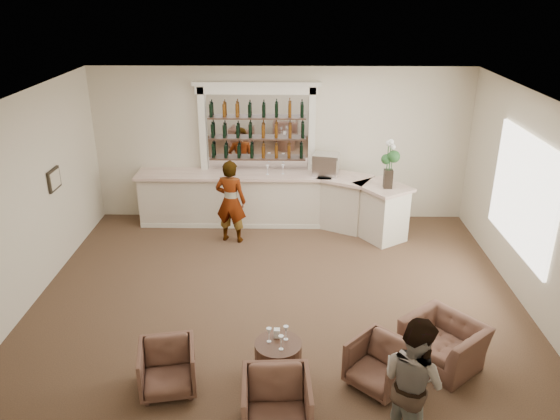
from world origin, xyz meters
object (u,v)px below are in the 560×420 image
(armchair_center, at_px, (277,406))
(cocktail_table, at_px, (278,359))
(espresso_machine, at_px, (326,164))
(bar_counter, at_px, (273,200))
(armchair_far, at_px, (444,343))
(guest, at_px, (413,382))
(armchair_right, at_px, (379,364))
(flower_vase, at_px, (389,161))
(sommelier, at_px, (231,201))
(armchair_left, at_px, (168,368))

(armchair_center, bearing_deg, cocktail_table, 86.70)
(armchair_center, distance_m, espresso_machine, 6.10)
(bar_counter, distance_m, armchair_far, 5.23)
(bar_counter, distance_m, guest, 6.24)
(armchair_right, bearing_deg, espresso_machine, 137.70)
(armchair_center, relative_size, flower_vase, 0.82)
(armchair_right, relative_size, armchair_far, 0.73)
(armchair_far, xyz_separation_m, flower_vase, (-0.19, 3.89, 1.37))
(espresso_machine, relative_size, flower_vase, 0.52)
(bar_counter, xyz_separation_m, flower_vase, (2.27, -0.72, 1.12))
(guest, relative_size, espresso_machine, 3.19)
(sommelier, height_order, espresso_machine, sommelier)
(armchair_center, bearing_deg, armchair_far, 26.35)
(bar_counter, distance_m, armchair_center, 5.90)
(armchair_left, height_order, armchair_right, same)
(armchair_far, distance_m, espresso_machine, 4.97)
(cocktail_table, distance_m, armchair_center, 1.00)
(sommelier, relative_size, armchair_center, 2.11)
(armchair_left, distance_m, armchair_center, 1.56)
(armchair_right, distance_m, flower_vase, 4.63)
(guest, height_order, flower_vase, flower_vase)
(bar_counter, xyz_separation_m, armchair_far, (2.46, -4.61, -0.26))
(bar_counter, height_order, armchair_center, bar_counter)
(armchair_center, height_order, armchair_far, armchair_center)
(flower_vase, bearing_deg, armchair_far, -87.22)
(guest, relative_size, armchair_right, 2.27)
(armchair_center, xyz_separation_m, armchair_far, (2.25, 1.28, -0.05))
(flower_vase, bearing_deg, bar_counter, 162.32)
(armchair_far, relative_size, flower_vase, 1.00)
(armchair_left, xyz_separation_m, armchair_far, (3.65, 0.59, -0.01))
(sommelier, relative_size, armchair_right, 2.38)
(bar_counter, height_order, armchair_left, bar_counter)
(espresso_machine, bearing_deg, armchair_right, -71.73)
(guest, distance_m, flower_vase, 5.37)
(bar_counter, bearing_deg, espresso_machine, 2.84)
(armchair_left, distance_m, armchair_far, 3.70)
(guest, distance_m, armchair_center, 1.57)
(armchair_right, height_order, flower_vase, flower_vase)
(armchair_left, bearing_deg, guest, -26.22)
(armchair_center, relative_size, armchair_far, 0.82)
(cocktail_table, xyz_separation_m, sommelier, (-1.03, 4.12, 0.60))
(sommelier, height_order, armchair_right, sommelier)
(guest, bearing_deg, cocktail_table, 18.73)
(sommelier, xyz_separation_m, guest, (2.53, -5.22, -0.04))
(armchair_far, relative_size, espresso_machine, 1.93)
(armchair_left, relative_size, armchair_center, 0.89)
(cocktail_table, bearing_deg, espresso_machine, 79.78)
(armchair_left, xyz_separation_m, armchair_center, (1.40, -0.69, 0.04))
(armchair_left, xyz_separation_m, espresso_machine, (2.30, 5.26, 1.04))
(cocktail_table, distance_m, armchair_left, 1.44)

